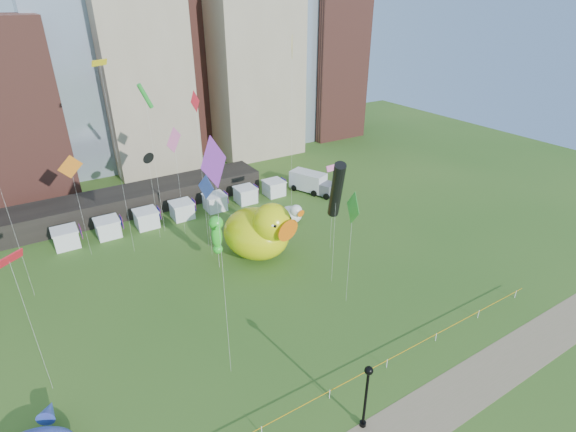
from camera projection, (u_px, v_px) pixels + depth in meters
ground at (329, 398)px, 33.70m from camera, size 160.00×160.00×0.00m
skyline at (124, 42)px, 71.39m from camera, size 101.00×23.00×68.00m
pavilion at (134, 200)px, 62.93m from camera, size 38.00×6.00×3.20m
vendor_tents at (182, 210)px, 60.97m from camera, size 33.24×2.80×2.40m
caution_tape at (330, 392)px, 33.39m from camera, size 50.00×0.06×0.90m
big_duck at (260, 231)px, 50.68m from camera, size 9.24×10.68×7.54m
small_duck at (292, 214)px, 59.46m from camera, size 3.42×4.10×2.94m
seahorse_green at (217, 232)px, 47.94m from camera, size 1.91×2.21×6.64m
seahorse_purple at (265, 227)px, 50.88m from camera, size 1.57×1.87×5.46m
lamppost at (367, 390)px, 29.94m from camera, size 0.62×0.62×5.92m
box_truck at (311, 182)px, 69.02m from camera, size 5.36×7.82×3.13m
kite_0 at (9, 261)px, 29.11m from camera, size 1.89×1.56×12.50m
kite_1 at (334, 168)px, 49.34m from camera, size 2.23×0.48×10.97m
kite_2 at (148, 159)px, 51.52m from camera, size 1.14×0.81×11.48m
kite_3 at (353, 209)px, 39.84m from camera, size 1.34×3.31×12.38m
kite_4 at (292, 51)px, 55.01m from camera, size 1.74×2.63×23.81m
kite_5 at (206, 188)px, 48.49m from camera, size 0.67×3.09×10.50m
kite_6 at (71, 168)px, 47.56m from camera, size 2.64×0.39×12.64m
kite_7 at (214, 166)px, 27.91m from camera, size 2.82×2.56×20.30m
kite_8 at (196, 106)px, 46.57m from camera, size 1.65×1.79×19.17m
kite_9 at (174, 141)px, 51.46m from camera, size 2.44×1.90×14.33m
kite_10 at (336, 190)px, 42.78m from camera, size 3.01×4.11×14.31m
kite_11 at (145, 96)px, 49.83m from camera, size 1.84×1.08×19.29m
kite_12 at (100, 67)px, 43.62m from camera, size 1.75×1.33×22.37m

